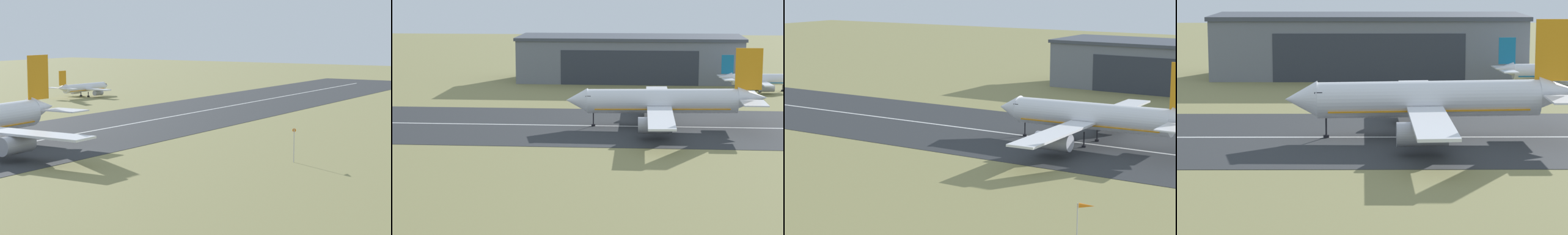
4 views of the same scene
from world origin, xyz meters
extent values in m
plane|color=olive|center=(0.00, 61.26, 0.00)|extent=(661.81, 661.81, 0.00)
cube|color=#2B2D30|center=(0.00, 122.52, 0.03)|extent=(421.81, 42.30, 0.06)
cube|color=silver|center=(0.00, 122.52, 0.07)|extent=(379.63, 0.70, 0.01)
cone|color=white|center=(10.16, 122.53, 6.49)|extent=(6.20, 4.63, 4.67)
cube|color=white|center=(-9.09, 107.62, 4.68)|extent=(5.20, 24.52, 0.46)
cylinder|color=#A8A8B2|center=(-10.11, 109.57, 2.85)|extent=(6.69, 3.20, 3.24)
cube|color=orange|center=(9.24, 122.52, 12.46)|extent=(5.55, 0.31, 8.67)
cube|color=white|center=(9.60, 128.98, 6.34)|extent=(4.90, 7.83, 0.24)
cube|color=white|center=(9.68, 116.08, 6.34)|extent=(4.90, 7.83, 0.24)
cylinder|color=white|center=(87.71, 176.53, 2.98)|extent=(17.90, 3.43, 2.64)
cone|color=white|center=(97.79, 176.08, 2.98)|extent=(2.49, 2.74, 2.64)
cone|color=white|center=(77.24, 177.00, 3.45)|extent=(3.27, 2.51, 2.37)
cube|color=black|center=(96.48, 176.14, 3.50)|extent=(1.20, 2.29, 0.44)
cube|color=orange|center=(87.71, 176.53, 2.25)|extent=(16.11, 3.22, 0.20)
cube|color=white|center=(87.82, 171.06, 2.52)|extent=(3.17, 8.41, 0.40)
cylinder|color=#A8A8B2|center=(88.41, 171.69, 1.45)|extent=(3.50, 1.79, 1.64)
cube|color=white|center=(88.31, 181.97, 2.52)|extent=(3.17, 8.41, 0.40)
cylinder|color=#A8A8B2|center=(88.84, 181.29, 1.45)|extent=(3.50, 1.79, 1.64)
cube|color=orange|center=(77.71, 176.98, 6.54)|extent=(2.88, 0.41, 4.49)
cube|color=white|center=(77.17, 173.66, 3.37)|extent=(2.69, 4.15, 0.24)
cube|color=white|center=(77.46, 180.33, 3.37)|extent=(2.69, 4.15, 0.24)
cylinder|color=black|center=(95.40, 176.19, 0.83)|extent=(0.24, 0.24, 1.66)
cylinder|color=black|center=(95.40, 176.19, 0.22)|extent=(0.84, 0.84, 0.44)
cylinder|color=black|center=(87.50, 174.95, 0.83)|extent=(0.24, 0.24, 1.66)
cylinder|color=black|center=(87.50, 174.95, 0.22)|extent=(0.84, 0.84, 0.44)
cylinder|color=black|center=(87.64, 178.12, 0.83)|extent=(0.24, 0.24, 1.66)
cylinder|color=black|center=(87.64, 178.12, 0.22)|extent=(0.84, 0.84, 0.44)
cylinder|color=#B7B7BC|center=(13.33, 69.94, 2.79)|extent=(0.14, 0.14, 5.58)
cone|color=orange|center=(14.35, 70.32, 5.33)|extent=(1.95, 1.22, 0.60)
camera|label=1|loc=(-100.72, 18.71, 22.17)|focal=70.00mm
camera|label=2|loc=(-12.20, -36.19, 30.83)|focal=70.00mm
camera|label=3|loc=(50.00, -8.94, 32.10)|focal=70.00mm
camera|label=4|loc=(-17.10, -6.90, 24.10)|focal=85.00mm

